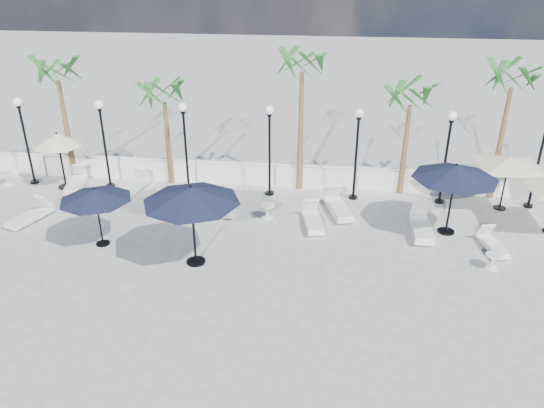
# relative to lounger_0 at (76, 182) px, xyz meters

# --- Properties ---
(ground) EXTENTS (100.00, 100.00, 0.00)m
(ground) POSITION_rel_lounger_0_xyz_m (8.44, -6.22, -0.25)
(ground) COLOR gray
(ground) RESTS_ON ground
(balustrade) EXTENTS (26.00, 0.30, 1.01)m
(balustrade) POSITION_rel_lounger_0_xyz_m (8.44, 1.28, 0.22)
(balustrade) COLOR silver
(balustrade) RESTS_ON ground
(lamppost_0) EXTENTS (0.36, 0.36, 3.84)m
(lamppost_0) POSITION_rel_lounger_0_xyz_m (-2.06, 0.28, 2.24)
(lamppost_0) COLOR black
(lamppost_0) RESTS_ON ground
(lamppost_1) EXTENTS (0.36, 0.36, 3.84)m
(lamppost_1) POSITION_rel_lounger_0_xyz_m (1.44, 0.28, 2.24)
(lamppost_1) COLOR black
(lamppost_1) RESTS_ON ground
(lamppost_2) EXTENTS (0.36, 0.36, 3.84)m
(lamppost_2) POSITION_rel_lounger_0_xyz_m (4.94, 0.28, 2.24)
(lamppost_2) COLOR black
(lamppost_2) RESTS_ON ground
(lamppost_3) EXTENTS (0.36, 0.36, 3.84)m
(lamppost_3) POSITION_rel_lounger_0_xyz_m (8.44, 0.28, 2.24)
(lamppost_3) COLOR black
(lamppost_3) RESTS_ON ground
(lamppost_4) EXTENTS (0.36, 0.36, 3.84)m
(lamppost_4) POSITION_rel_lounger_0_xyz_m (11.94, 0.28, 2.24)
(lamppost_4) COLOR black
(lamppost_4) RESTS_ON ground
(lamppost_5) EXTENTS (0.36, 0.36, 3.84)m
(lamppost_5) POSITION_rel_lounger_0_xyz_m (15.44, 0.28, 2.24)
(lamppost_5) COLOR black
(lamppost_5) RESTS_ON ground
(lamppost_6) EXTENTS (0.36, 0.36, 3.84)m
(lamppost_6) POSITION_rel_lounger_0_xyz_m (18.94, 0.28, 2.24)
(lamppost_6) COLOR black
(lamppost_6) RESTS_ON ground
(palm_0) EXTENTS (2.60, 2.60, 5.50)m
(palm_0) POSITION_rel_lounger_0_xyz_m (-0.56, 1.08, 4.28)
(palm_0) COLOR brown
(palm_0) RESTS_ON ground
(palm_1) EXTENTS (2.60, 2.60, 4.70)m
(palm_1) POSITION_rel_lounger_0_xyz_m (3.94, 1.08, 3.50)
(palm_1) COLOR brown
(palm_1) RESTS_ON ground
(palm_2) EXTENTS (2.60, 2.60, 6.10)m
(palm_2) POSITION_rel_lounger_0_xyz_m (9.64, 1.08, 4.86)
(palm_2) COLOR brown
(palm_2) RESTS_ON ground
(palm_3) EXTENTS (2.60, 2.60, 4.90)m
(palm_3) POSITION_rel_lounger_0_xyz_m (13.94, 1.08, 3.70)
(palm_3) COLOR brown
(palm_3) RESTS_ON ground
(palm_4) EXTENTS (2.60, 2.60, 5.70)m
(palm_4) POSITION_rel_lounger_0_xyz_m (17.64, 1.08, 4.48)
(palm_4) COLOR brown
(palm_4) RESTS_ON ground
(lounger_0) EXTENTS (1.09, 2.09, 0.75)m
(lounger_0) POSITION_rel_lounger_0_xyz_m (0.00, 0.00, 0.00)
(lounger_0) COLOR white
(lounger_0) RESTS_ON ground
(lounger_1) EXTENTS (0.89, 1.99, 0.72)m
(lounger_1) POSITION_rel_lounger_0_xyz_m (2.63, -0.00, -0.01)
(lounger_1) COLOR white
(lounger_1) RESTS_ON ground
(lounger_2) EXTENTS (1.23, 2.03, 0.72)m
(lounger_2) POSITION_rel_lounger_0_xyz_m (-0.34, -3.17, -0.01)
(lounger_2) COLOR white
(lounger_2) RESTS_ON ground
(lounger_3) EXTENTS (0.60, 1.64, 0.61)m
(lounger_3) POSITION_rel_lounger_0_xyz_m (7.02, -1.48, -0.05)
(lounger_3) COLOR white
(lounger_3) RESTS_ON ground
(lounger_4) EXTENTS (0.97, 2.01, 0.72)m
(lounger_4) POSITION_rel_lounger_0_xyz_m (10.38, -2.31, -0.01)
(lounger_4) COLOR white
(lounger_4) RESTS_ON ground
(lounger_5) EXTENTS (1.28, 2.25, 0.80)m
(lounger_5) POSITION_rel_lounger_0_xyz_m (11.33, -1.15, 0.02)
(lounger_5) COLOR white
(lounger_5) RESTS_ON ground
(lounger_6) EXTENTS (0.73, 2.16, 0.81)m
(lounger_6) POSITION_rel_lounger_0_xyz_m (14.34, -2.46, 0.02)
(lounger_6) COLOR white
(lounger_6) RESTS_ON ground
(lounger_7) EXTENTS (0.83, 1.73, 0.62)m
(lounger_7) POSITION_rel_lounger_0_xyz_m (16.63, -3.33, -0.04)
(lounger_7) COLOR white
(lounger_7) RESTS_ON ground
(side_table_0) EXTENTS (0.56, 0.56, 0.54)m
(side_table_0) POSITION_rel_lounger_0_xyz_m (-3.17, -0.02, 0.08)
(side_table_0) COLOR white
(side_table_0) RESTS_ON ground
(side_table_1) EXTENTS (0.58, 0.58, 0.56)m
(side_table_1) POSITION_rel_lounger_0_xyz_m (8.61, -1.88, 0.09)
(side_table_1) COLOR white
(side_table_1) RESTS_ON ground
(side_table_2) EXTENTS (0.53, 0.53, 0.51)m
(side_table_2) POSITION_rel_lounger_0_xyz_m (16.31, -4.58, 0.06)
(side_table_2) COLOR white
(side_table_2) RESTS_ON ground
(parasol_navy_left) EXTENTS (2.47, 2.47, 2.18)m
(parasol_navy_left) POSITION_rel_lounger_0_xyz_m (3.08, -4.52, 1.67)
(parasol_navy_left) COLOR black
(parasol_navy_left) RESTS_ON ground
(parasol_navy_mid) EXTENTS (3.14, 3.14, 2.82)m
(parasol_navy_mid) POSITION_rel_lounger_0_xyz_m (6.64, -5.33, 2.23)
(parasol_navy_mid) COLOR black
(parasol_navy_mid) RESTS_ON ground
(parasol_navy_right) EXTENTS (3.03, 3.03, 2.72)m
(parasol_navy_right) POSITION_rel_lounger_0_xyz_m (15.27, -2.26, 2.14)
(parasol_navy_right) COLOR black
(parasol_navy_right) RESTS_ON ground
(parasol_cream_sq_a) EXTENTS (4.75, 4.75, 2.33)m
(parasol_cream_sq_a) POSITION_rel_lounger_0_xyz_m (17.75, -0.02, 1.91)
(parasol_cream_sq_a) COLOR black
(parasol_cream_sq_a) RESTS_ON ground
(parasol_cream_small) EXTENTS (2.04, 2.04, 2.51)m
(parasol_cream_small) POSITION_rel_lounger_0_xyz_m (-0.46, -0.02, 1.90)
(parasol_cream_small) COLOR black
(parasol_cream_small) RESTS_ON ground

